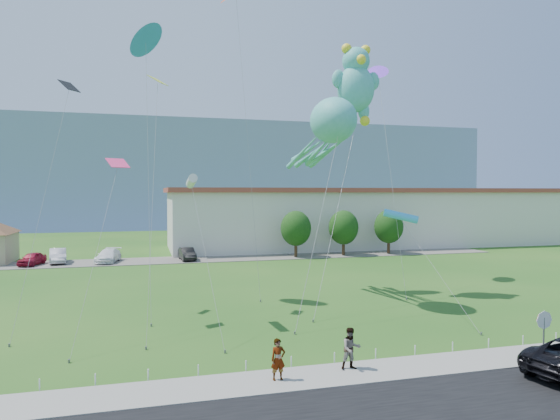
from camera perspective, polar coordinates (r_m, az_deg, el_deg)
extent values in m
plane|color=#1F5217|center=(24.11, 2.76, -16.34)|extent=(160.00, 160.00, 0.00)
cube|color=gray|center=(21.64, 5.13, -18.39)|extent=(80.00, 2.50, 0.10)
cube|color=#59544C|center=(57.70, -8.06, -5.54)|extent=(70.00, 6.00, 0.06)
cube|color=#7591A2|center=(142.03, -12.35, 3.94)|extent=(160.00, 50.00, 25.00)
cube|color=beige|center=(73.71, 11.49, -0.98)|extent=(60.00, 14.00, 7.60)
cube|color=brown|center=(73.61, 11.52, 2.20)|extent=(61.00, 15.00, 0.60)
cylinder|color=slate|center=(25.00, 27.89, -13.27)|extent=(0.07, 0.07, 2.20)
cylinder|color=red|center=(24.76, 27.93, -11.04)|extent=(0.76, 0.04, 0.76)
cylinder|color=white|center=(24.74, 27.96, -11.05)|extent=(0.80, 0.02, 0.80)
cylinder|color=white|center=(22.10, -25.78, -17.59)|extent=(0.05, 0.05, 0.50)
cylinder|color=white|center=(21.83, -20.36, -17.77)|extent=(0.05, 0.05, 0.50)
cylinder|color=white|center=(21.74, -14.84, -17.79)|extent=(0.05, 0.05, 0.50)
cylinder|color=white|center=(21.84, -9.32, -17.66)|extent=(0.05, 0.05, 0.50)
cylinder|color=white|center=(22.12, -3.91, -17.38)|extent=(0.05, 0.05, 0.50)
cylinder|color=white|center=(22.57, 1.30, -16.97)|extent=(0.05, 0.05, 0.50)
cylinder|color=white|center=(23.19, 6.25, -16.46)|extent=(0.05, 0.05, 0.50)
cylinder|color=white|center=(23.96, 10.88, -15.87)|extent=(0.05, 0.05, 0.50)
cylinder|color=white|center=(24.86, 15.18, -15.23)|extent=(0.05, 0.05, 0.50)
cylinder|color=white|center=(25.89, 19.13, -14.57)|extent=(0.05, 0.05, 0.50)
cylinder|color=white|center=(27.03, 22.74, -13.90)|extent=(0.05, 0.05, 0.50)
cylinder|color=white|center=(28.26, 26.02, -13.25)|extent=(0.05, 0.05, 0.50)
cylinder|color=white|center=(29.58, 29.01, -12.61)|extent=(0.05, 0.05, 0.50)
cylinder|color=#3F2B19|center=(58.68, 1.82, -4.35)|extent=(0.36, 0.36, 2.20)
ellipsoid|color=#14380F|center=(58.47, 1.83, -2.11)|extent=(3.60, 3.60, 4.14)
cylinder|color=#3F2B19|center=(60.69, 7.26, -4.15)|extent=(0.36, 0.36, 2.20)
ellipsoid|color=#14380F|center=(60.49, 7.27, -1.98)|extent=(3.60, 3.60, 4.14)
cylinder|color=#3F2B19|center=(63.22, 12.31, -3.94)|extent=(0.36, 0.36, 2.20)
ellipsoid|color=#14380F|center=(63.02, 12.32, -1.85)|extent=(3.60, 3.60, 4.14)
imported|color=gray|center=(20.78, -0.22, -16.69)|extent=(0.63, 0.44, 1.65)
imported|color=gray|center=(22.11, 8.13, -15.40)|extent=(0.87, 0.69, 1.77)
imported|color=maroon|center=(57.97, -26.47, -5.01)|extent=(2.54, 4.17, 1.33)
imported|color=#ABA9B0|center=(58.59, -24.04, -4.80)|extent=(2.32, 4.86, 1.54)
imported|color=white|center=(57.25, -19.03, -4.95)|extent=(2.86, 5.13, 1.41)
imported|color=black|center=(56.86, -10.58, -4.94)|extent=(1.83, 4.30, 1.38)
ellipsoid|color=teal|center=(33.61, 6.12, 10.15)|extent=(3.01, 3.91, 3.01)
sphere|color=white|center=(32.38, 5.99, 11.04)|extent=(0.47, 0.47, 0.47)
sphere|color=white|center=(32.77, 7.78, 10.92)|extent=(0.47, 0.47, 0.47)
cylinder|color=slate|center=(27.46, 1.70, -13.87)|extent=(0.10, 0.10, 0.16)
cylinder|color=gray|center=(29.40, 4.47, -1.38)|extent=(4.42, 4.76, 11.41)
ellipsoid|color=teal|center=(38.33, 8.66, 13.52)|extent=(2.79, 2.37, 3.48)
sphere|color=teal|center=(38.79, 8.68, 16.47)|extent=(2.04, 2.04, 2.04)
sphere|color=yellow|center=(38.73, 7.62, 17.81)|extent=(0.75, 0.75, 0.75)
sphere|color=yellow|center=(39.31, 9.73, 17.56)|extent=(0.75, 0.75, 0.75)
sphere|color=yellow|center=(38.01, 9.22, 16.61)|extent=(0.75, 0.75, 0.75)
ellipsoid|color=teal|center=(37.94, 6.68, 14.65)|extent=(0.96, 0.69, 1.35)
ellipsoid|color=teal|center=(39.04, 10.60, 14.27)|extent=(0.96, 0.69, 1.35)
ellipsoid|color=teal|center=(37.79, 7.74, 11.22)|extent=(0.86, 0.75, 1.39)
ellipsoid|color=teal|center=(38.30, 9.55, 11.08)|extent=(0.86, 0.75, 1.39)
sphere|color=yellow|center=(37.48, 7.86, 10.13)|extent=(0.75, 0.75, 0.75)
sphere|color=yellow|center=(38.00, 9.68, 10.01)|extent=(0.75, 0.75, 0.75)
cylinder|color=slate|center=(29.93, 3.81, -12.53)|extent=(0.10, 0.10, 0.16)
cylinder|color=gray|center=(33.26, 6.52, -0.02)|extent=(5.73, 7.01, 12.54)
cone|color=#7C39E4|center=(46.07, 11.14, 15.31)|extent=(1.80, 1.33, 1.33)
cylinder|color=slate|center=(36.80, 14.27, -9.83)|extent=(0.10, 0.10, 0.16)
cylinder|color=gray|center=(40.44, 12.55, 4.08)|extent=(2.07, 8.90, 17.87)
cube|color=#C9DF34|center=(33.59, -13.81, 14.19)|extent=(1.29, 1.29, 0.86)
cylinder|color=slate|center=(25.77, -15.06, -15.01)|extent=(0.10, 0.10, 0.16)
cylinder|color=gray|center=(28.74, -14.35, 1.44)|extent=(0.89, 8.19, 14.36)
cylinder|color=slate|center=(35.13, -2.24, -10.34)|extent=(0.10, 0.10, 0.16)
cylinder|color=gray|center=(36.71, -3.73, 8.12)|extent=(0.87, 4.68, 22.69)
cube|color=black|center=(35.42, -22.96, 12.91)|extent=(1.29, 1.29, 0.86)
cylinder|color=slate|center=(28.66, -28.54, -13.43)|extent=(0.10, 0.10, 0.16)
cylinder|color=gray|center=(31.17, -25.45, 1.05)|extent=(1.93, 7.60, 14.04)
cylinder|color=#34ADEA|center=(33.33, 13.63, -0.69)|extent=(0.50, 2.25, 0.87)
cylinder|color=slate|center=(29.32, 22.02, -12.98)|extent=(0.10, 0.10, 0.16)
cylinder|color=gray|center=(31.08, 17.50, -6.57)|extent=(1.18, 6.67, 5.71)
cube|color=#FB3776|center=(30.10, -18.06, 5.13)|extent=(1.29, 1.29, 0.86)
cylinder|color=slate|center=(25.02, -22.97, -15.62)|extent=(0.10, 0.10, 0.16)
cylinder|color=gray|center=(27.10, -20.25, -4.41)|extent=(1.87, 6.41, 8.94)
cone|color=#267CDA|center=(37.82, -15.10, 18.26)|extent=(1.80, 1.33, 1.33)
cylinder|color=slate|center=(29.89, -14.50, -12.61)|extent=(0.10, 0.10, 0.16)
cylinder|color=gray|center=(32.65, -14.83, 4.57)|extent=(0.15, 7.39, 17.87)
cylinder|color=silver|center=(28.80, -10.07, 3.26)|extent=(0.50, 2.25, 0.87)
cylinder|color=slate|center=(24.58, -6.29, -15.79)|extent=(0.10, 0.10, 0.16)
cylinder|color=gray|center=(26.32, -8.36, -5.64)|extent=(1.04, 5.57, 7.89)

